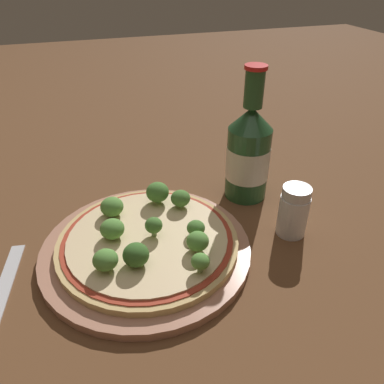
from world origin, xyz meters
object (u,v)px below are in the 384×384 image
pizza (148,241)px  beer_bottle (248,153)px  fork (3,290)px  pepper_shaker (293,211)px

pizza → beer_bottle: 0.22m
beer_bottle → fork: bearing=-164.1°
beer_bottle → pizza: bearing=-154.2°
beer_bottle → pepper_shaker: bearing=-80.2°
pepper_shaker → fork: 0.40m
pizza → fork: pizza is taller
pizza → beer_bottle: (0.19, 0.09, 0.06)m
pizza → beer_bottle: size_ratio=1.14×
pizza → beer_bottle: beer_bottle is taller
pizza → fork: 0.19m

